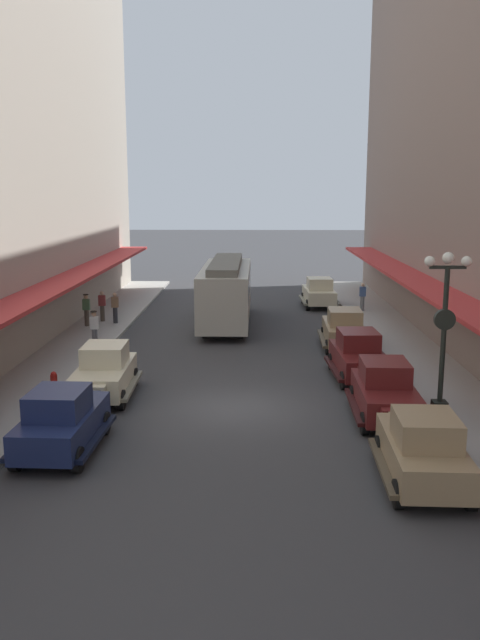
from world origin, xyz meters
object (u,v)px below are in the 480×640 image
parked_car_5 (423,447)px  lamp_post_with_clock (444,328)px  parked_car_1 (62,419)px  parked_car_6 (319,292)px  streetcar (226,290)px  pedestrian_3 (115,308)px  fire_hydrant (54,383)px  parked_car_4 (359,355)px  pedestrian_1 (94,329)px  pedestrian_4 (102,306)px  pedestrian_2 (86,310)px  parked_car_3 (385,390)px  pedestrian_0 (362,296)px  parked_car_2 (344,328)px  parked_car_0 (104,371)px

parked_car_5 → lamp_post_with_clock: bearing=70.0°
parked_car_1 → parked_car_6: bearing=68.3°
streetcar → pedestrian_3: streetcar is taller
streetcar → fire_hydrant: streetcar is taller
parked_car_4 → lamp_post_with_clock: lamp_post_with_clock is taller
pedestrian_1 → pedestrian_4: (-1.03, 6.11, -0.02)m
parked_car_6 → pedestrian_2: 14.48m
parked_car_3 → pedestrian_4: parked_car_3 is taller
streetcar → parked_car_4: bearing=-62.0°
pedestrian_2 → pedestrian_0: bearing=17.6°
parked_car_3 → pedestrian_3: (-11.53, 14.46, 0.05)m
parked_car_2 → pedestrian_3: (-11.51, 4.83, 0.05)m
parked_car_3 → parked_car_5: 4.72m
parked_car_1 → lamp_post_with_clock: bearing=13.9°
pedestrian_4 → parked_car_6: bearing=24.5°
pedestrian_2 → parked_car_2: bearing=-17.5°
streetcar → pedestrian_1: streetcar is taller
parked_car_6 → pedestrian_4: parked_car_6 is taller
parked_car_4 → pedestrian_0: 14.12m
pedestrian_4 → pedestrian_1: bearing=-80.4°
streetcar → pedestrian_2: streetcar is taller
parked_car_4 → pedestrian_0: parked_car_4 is taller
lamp_post_with_clock → parked_car_6: bearing=95.0°
parked_car_0 → pedestrian_1: parked_car_0 is taller
parked_car_5 → pedestrian_0: size_ratio=2.62×
parked_car_5 → pedestrian_0: (2.23, 23.20, 0.05)m
streetcar → pedestrian_4: streetcar is taller
parked_car_5 → fire_hydrant: parked_car_5 is taller
parked_car_6 → lamp_post_with_clock: lamp_post_with_clock is taller
pedestrian_0 → parked_car_1: bearing=-118.6°
fire_hydrant → pedestrian_3: 12.59m
parked_car_1 → pedestrian_2: size_ratio=2.58×
pedestrian_1 → parked_car_1: bearing=-80.9°
parked_car_5 → pedestrian_1: bearing=129.8°
parked_car_1 → parked_car_2: 15.65m
parked_car_0 → parked_car_2: (9.33, 7.54, 0.00)m
fire_hydrant → pedestrian_0: pedestrian_0 is taller
pedestrian_2 → parked_car_1: bearing=-78.2°
parked_car_1 → pedestrian_3: bearing=96.9°
parked_car_6 → pedestrian_3: 12.94m
parked_car_4 → parked_car_2: bearing=88.8°
streetcar → pedestrian_3: (-5.90, -0.44, -0.91)m
pedestrian_3 → fire_hydrant: bearing=-87.9°
parked_car_5 → pedestrian_1: 17.67m
parked_car_3 → pedestrian_0: (2.24, 18.48, 0.05)m
parked_car_5 → parked_car_6: (-0.12, 25.27, 0.00)m
parked_car_1 → pedestrian_1: size_ratio=2.58×
fire_hydrant → streetcar: bearing=67.3°
parked_car_3 → parked_car_5: size_ratio=1.00×
parked_car_2 → parked_car_6: (-0.09, 10.92, 0.00)m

